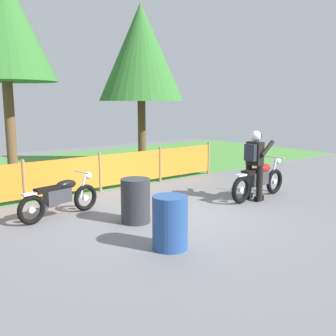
{
  "coord_description": "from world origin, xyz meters",
  "views": [
    {
      "loc": [
        -4.94,
        -6.33,
        2.4
      ],
      "look_at": [
        0.45,
        0.4,
        0.9
      ],
      "focal_mm": 41.77,
      "sensor_mm": 36.0,
      "label": 1
    }
  ],
  "objects_px": {
    "motorcycle_trailing": "(60,197)",
    "spare_drum": "(136,201)",
    "rider_lead": "(254,161)",
    "oil_drum": "(170,222)",
    "motorcycle_lead": "(259,179)"
  },
  "relations": [
    {
      "from": "motorcycle_trailing",
      "to": "spare_drum",
      "type": "relative_size",
      "value": 2.12
    },
    {
      "from": "rider_lead",
      "to": "oil_drum",
      "type": "xyz_separation_m",
      "value": [
        -3.58,
        -1.19,
        -0.51
      ]
    },
    {
      "from": "rider_lead",
      "to": "spare_drum",
      "type": "height_order",
      "value": "rider_lead"
    },
    {
      "from": "motorcycle_lead",
      "to": "motorcycle_trailing",
      "type": "bearing_deg",
      "value": 156.49
    },
    {
      "from": "motorcycle_lead",
      "to": "spare_drum",
      "type": "height_order",
      "value": "motorcycle_lead"
    },
    {
      "from": "motorcycle_trailing",
      "to": "rider_lead",
      "type": "bearing_deg",
      "value": -30.46
    },
    {
      "from": "spare_drum",
      "to": "motorcycle_trailing",
      "type": "bearing_deg",
      "value": 129.33
    },
    {
      "from": "rider_lead",
      "to": "oil_drum",
      "type": "bearing_deg",
      "value": -165.89
    },
    {
      "from": "rider_lead",
      "to": "oil_drum",
      "type": "distance_m",
      "value": 3.81
    },
    {
      "from": "oil_drum",
      "to": "rider_lead",
      "type": "bearing_deg",
      "value": 18.44
    },
    {
      "from": "oil_drum",
      "to": "motorcycle_lead",
      "type": "bearing_deg",
      "value": 17.68
    },
    {
      "from": "motorcycle_lead",
      "to": "rider_lead",
      "type": "xyz_separation_m",
      "value": [
        -0.23,
        -0.02,
        0.47
      ]
    },
    {
      "from": "motorcycle_trailing",
      "to": "oil_drum",
      "type": "height_order",
      "value": "motorcycle_trailing"
    },
    {
      "from": "spare_drum",
      "to": "rider_lead",
      "type": "bearing_deg",
      "value": -5.73
    },
    {
      "from": "motorcycle_lead",
      "to": "motorcycle_trailing",
      "type": "distance_m",
      "value": 4.75
    }
  ]
}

